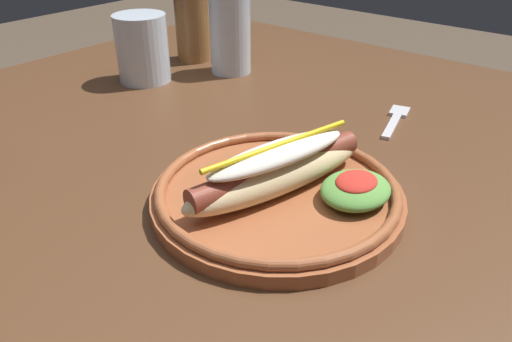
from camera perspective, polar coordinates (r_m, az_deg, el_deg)
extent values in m
cube|color=#51331E|center=(0.65, -12.48, -0.34)|extent=(1.32, 1.00, 0.04)
cylinder|color=#51331E|center=(1.43, -3.76, 1.09)|extent=(0.06, 0.06, 0.70)
cylinder|color=#9E5633|center=(0.55, 2.44, -3.00)|extent=(0.28, 0.28, 0.02)
torus|color=#9E5633|center=(0.54, 2.46, -1.94)|extent=(0.27, 0.27, 0.01)
ellipsoid|color=beige|center=(0.53, 2.50, -0.47)|extent=(0.24, 0.10, 0.04)
cylinder|color=brown|center=(0.53, 2.52, 0.26)|extent=(0.22, 0.08, 0.03)
ellipsoid|color=silver|center=(0.52, 2.56, 2.00)|extent=(0.18, 0.08, 0.02)
cylinder|color=yellow|center=(0.51, 2.59, 2.99)|extent=(0.18, 0.05, 0.01)
ellipsoid|color=#5B9942|center=(0.53, 11.36, -2.12)|extent=(0.08, 0.07, 0.02)
ellipsoid|color=red|center=(0.53, 11.46, -1.20)|extent=(0.05, 0.04, 0.01)
cube|color=silver|center=(0.75, 15.30, 4.96)|extent=(0.09, 0.03, 0.00)
cube|color=silver|center=(0.80, 16.15, 6.59)|extent=(0.04, 0.03, 0.00)
cylinder|color=silver|center=(0.91, -12.92, 13.56)|extent=(0.09, 0.09, 0.12)
cylinder|color=silver|center=(0.93, -2.97, 15.37)|extent=(0.07, 0.07, 0.14)
cylinder|color=brown|center=(1.01, -7.36, 16.46)|extent=(0.07, 0.07, 0.14)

